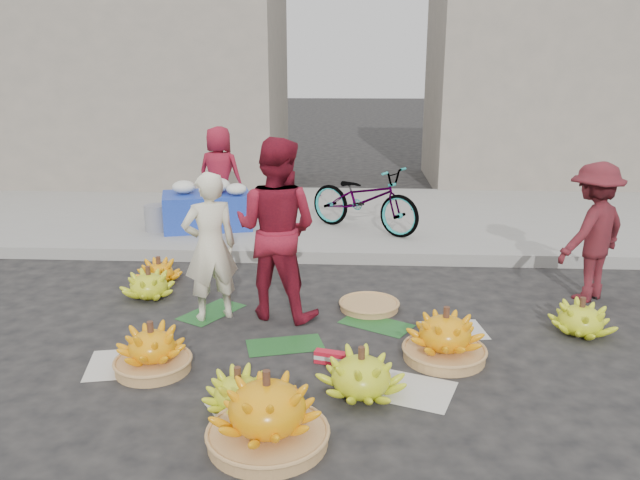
# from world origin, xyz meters

# --- Properties ---
(ground) EXTENTS (80.00, 80.00, 0.00)m
(ground) POSITION_xyz_m (0.00, 0.00, 0.00)
(ground) COLOR black
(ground) RESTS_ON ground
(curb) EXTENTS (40.00, 0.25, 0.15)m
(curb) POSITION_xyz_m (0.00, 2.20, 0.07)
(curb) COLOR gray
(curb) RESTS_ON ground
(sidewalk) EXTENTS (40.00, 4.00, 0.12)m
(sidewalk) POSITION_xyz_m (0.00, 4.30, 0.06)
(sidewalk) COLOR gray
(sidewalk) RESTS_ON ground
(building_left) EXTENTS (6.00, 3.00, 4.00)m
(building_left) POSITION_xyz_m (-4.00, 7.20, 2.00)
(building_left) COLOR gray
(building_left) RESTS_ON sidewalk
(building_right) EXTENTS (5.00, 3.00, 5.00)m
(building_right) POSITION_xyz_m (4.50, 7.70, 2.50)
(building_right) COLOR gray
(building_right) RESTS_ON sidewalk
(newspaper_scatter) EXTENTS (3.20, 1.80, 0.00)m
(newspaper_scatter) POSITION_xyz_m (0.00, -0.80, 0.00)
(newspaper_scatter) COLOR beige
(newspaper_scatter) RESTS_ON ground
(banana_leaves) EXTENTS (2.00, 1.00, 0.00)m
(banana_leaves) POSITION_xyz_m (-0.10, 0.20, 0.00)
(banana_leaves) COLOR #194D20
(banana_leaves) RESTS_ON ground
(banana_bunch_0) EXTENTS (0.60, 0.60, 0.42)m
(banana_bunch_0) POSITION_xyz_m (-1.09, -0.71, 0.17)
(banana_bunch_0) COLOR #A87846
(banana_bunch_0) RESTS_ON ground
(banana_bunch_1) EXTENTS (0.53, 0.53, 0.31)m
(banana_bunch_1) POSITION_xyz_m (-0.32, -1.22, 0.13)
(banana_bunch_1) COLOR #A1C01B
(banana_bunch_1) RESTS_ON ground
(banana_bunch_2) EXTENTS (0.77, 0.77, 0.51)m
(banana_bunch_2) POSITION_xyz_m (-0.05, -1.64, 0.23)
(banana_bunch_2) COLOR #A87846
(banana_bunch_2) RESTS_ON ground
(banana_bunch_3) EXTENTS (0.75, 0.75, 0.38)m
(banana_bunch_3) POSITION_xyz_m (0.55, -0.99, 0.17)
(banana_bunch_3) COLOR #A1C01B
(banana_bunch_3) RESTS_ON ground
(banana_bunch_4) EXTENTS (0.67, 0.67, 0.46)m
(banana_bunch_4) POSITION_xyz_m (1.23, -0.38, 0.20)
(banana_bunch_4) COLOR #A87846
(banana_bunch_4) RESTS_ON ground
(banana_bunch_5) EXTENTS (0.69, 0.69, 0.35)m
(banana_bunch_5) POSITION_xyz_m (2.52, 0.20, 0.15)
(banana_bunch_5) COLOR #A1C01B
(banana_bunch_5) RESTS_ON ground
(banana_bunch_6) EXTENTS (0.67, 0.67, 0.34)m
(banana_bunch_6) POSITION_xyz_m (-1.63, 0.87, 0.15)
(banana_bunch_6) COLOR #A1C01B
(banana_bunch_6) RESTS_ON ground
(banana_bunch_7) EXTENTS (0.53, 0.53, 0.29)m
(banana_bunch_7) POSITION_xyz_m (-1.68, 1.36, 0.12)
(banana_bunch_7) COLOR #FAA50C
(banana_bunch_7) RESTS_ON ground
(basket_spare) EXTENTS (0.61, 0.61, 0.07)m
(basket_spare) POSITION_xyz_m (0.64, 0.68, 0.03)
(basket_spare) COLOR #A87846
(basket_spare) RESTS_ON ground
(incense_stack) EXTENTS (0.26, 0.14, 0.10)m
(incense_stack) POSITION_xyz_m (0.30, -0.52, 0.06)
(incense_stack) COLOR red
(incense_stack) RESTS_ON ground
(vendor_cream) EXTENTS (0.61, 0.54, 1.41)m
(vendor_cream) POSITION_xyz_m (-0.85, 0.38, 0.70)
(vendor_cream) COLOR #EDE8C7
(vendor_cream) RESTS_ON ground
(vendor_red) EXTENTS (0.99, 0.86, 1.71)m
(vendor_red) POSITION_xyz_m (-0.25, 0.49, 0.86)
(vendor_red) COLOR maroon
(vendor_red) RESTS_ON ground
(man_striped) EXTENTS (1.05, 0.98, 1.42)m
(man_striped) POSITION_xyz_m (2.88, 1.10, 0.71)
(man_striped) COLOR maroon
(man_striped) RESTS_ON ground
(flower_table) EXTENTS (1.34, 1.04, 0.69)m
(flower_table) POSITION_xyz_m (-1.57, 3.28, 0.40)
(flower_table) COLOR #1933A4
(flower_table) RESTS_ON sidewalk
(grey_bucket) EXTENTS (0.31, 0.31, 0.36)m
(grey_bucket) POSITION_xyz_m (-2.24, 3.09, 0.30)
(grey_bucket) COLOR gray
(grey_bucket) RESTS_ON sidewalk
(flower_vendor) EXTENTS (0.75, 0.57, 1.37)m
(flower_vendor) POSITION_xyz_m (-1.47, 3.72, 0.81)
(flower_vendor) COLOR maroon
(flower_vendor) RESTS_ON sidewalk
(bicycle) EXTENTS (1.43, 1.74, 0.89)m
(bicycle) POSITION_xyz_m (0.61, 3.25, 0.57)
(bicycle) COLOR gray
(bicycle) RESTS_ON sidewalk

